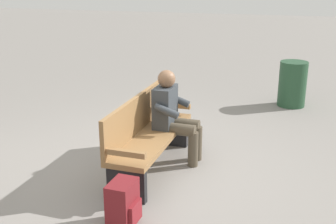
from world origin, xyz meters
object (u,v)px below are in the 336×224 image
backpack (123,204)px  bench_near (147,133)px  person_seated (173,114)px  trash_bin (292,84)px

backpack → bench_near: bearing=-172.3°
bench_near → person_seated: bearing=145.5°
person_seated → trash_bin: 3.19m
bench_near → person_seated: size_ratio=1.54×
backpack → person_seated: bearing=177.2°
person_seated → backpack: size_ratio=2.59×
person_seated → backpack: person_seated is taller
backpack → trash_bin: trash_bin is taller
bench_near → backpack: 1.29m
bench_near → trash_bin: 3.59m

